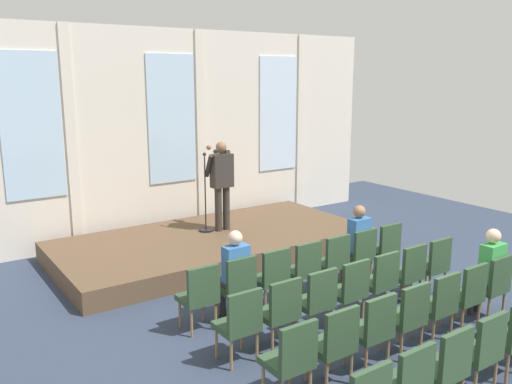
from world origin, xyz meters
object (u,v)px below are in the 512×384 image
chair_r3_c3 (480,348)px  chair_r2_c6 (492,283)px  chair_r0_c3 (304,267)px  chair_r2_c3 (407,314)px  chair_r0_c1 (237,284)px  speaker (221,179)px  chair_r3_c2 (445,364)px  chair_r0_c0 (200,294)px  chair_r2_c0 (292,357)px  audience_r0_c5 (357,240)px  audience_r0_c1 (234,270)px  chair_r1_c0 (240,321)px  mic_stand (206,214)px  chair_r1_c5 (408,271)px  chair_r0_c6 (385,246)px  chair_r2_c1 (334,341)px  chair_r0_c4 (333,260)px  chair_r1_c1 (280,309)px  chair_r3_c4 (511,333)px  chair_r1_c3 (350,288)px  chair_r2_c5 (466,292)px  chair_r2_c4 (438,303)px  chair_r1_c6 (433,263)px  audience_r2_c6 (488,268)px  chair_r3_c1 (406,383)px  chair_r1_c4 (380,279)px  chair_r0_c5 (360,253)px  chair_r0_c2 (272,275)px  chair_r1_c2 (316,298)px

chair_r3_c3 → chair_r2_c6: bearing=29.1°
chair_r0_c3 → chair_r2_c3: 1.96m
chair_r0_c1 → chair_r0_c3: 1.18m
speaker → chair_r3_c2: 5.99m
chair_r0_c0 → chair_r0_c3: size_ratio=1.00×
chair_r2_c0 → audience_r0_c5: bearing=34.8°
chair_r0_c0 → audience_r0_c1: audience_r0_c1 is taller
chair_r0_c3 → chair_r2_c3: (0.00, -1.96, 0.00)m
audience_r0_c5 → chair_r1_c0: audience_r0_c5 is taller
audience_r0_c5 → mic_stand: bearing=111.6°
audience_r0_c5 → chair_r1_c5: (0.00, -1.06, -0.20)m
chair_r0_c3 → chair_r2_c0: same height
chair_r0_c6 → chair_r1_c5: size_ratio=1.00×
chair_r2_c1 → chair_r0_c3: bearing=59.1°
speaker → chair_r0_c4: 3.05m
chair_r0_c0 → chair_r0_c3: bearing=0.0°
chair_r1_c1 → chair_r3_c4: same height
chair_r0_c0 → audience_r0_c5: size_ratio=0.71×
chair_r2_c3 → chair_r3_c3: size_ratio=1.00×
chair_r1_c0 → chair_r1_c3: (1.76, 0.00, 0.00)m
audience_r0_c5 → chair_r0_c6: audience_r0_c5 is taller
chair_r2_c5 → chair_r2_c4: bearing=180.0°
chair_r1_c6 → audience_r2_c6: 0.92m
chair_r1_c1 → chair_r3_c4: 2.64m
chair_r3_c1 → chair_r1_c4: bearing=48.0°
chair_r1_c1 → chair_r2_c6: (2.94, -0.98, 0.00)m
chair_r3_c4 → audience_r0_c5: bearing=79.0°
mic_stand → chair_r0_c5: mic_stand is taller
chair_r0_c0 → mic_stand: bearing=59.6°
chair_r0_c0 → chair_r1_c1: bearing=-59.1°
chair_r0_c1 → chair_r0_c0: bearing=180.0°
chair_r0_c6 → chair_r2_c4: 2.29m
chair_r0_c1 → audience_r0_c5: (2.35, 0.08, 0.20)m
chair_r0_c6 → chair_r1_c4: size_ratio=1.00×
chair_r0_c6 → chair_r1_c0: 3.66m
audience_r0_c1 → chair_r0_c3: audience_r0_c1 is taller
chair_r0_c0 → chair_r1_c0: (0.00, -0.98, 0.00)m
chair_r2_c4 → chair_r3_c4: (0.00, -0.98, 0.00)m
mic_stand → chair_r3_c1: size_ratio=1.65×
chair_r0_c2 → audience_r2_c6: (2.35, -1.88, 0.19)m
chair_r3_c4 → chair_r2_c5: bearing=59.1°
chair_r0_c5 → audience_r0_c5: audience_r0_c5 is taller
audience_r0_c1 → chair_r2_c6: size_ratio=1.37×
chair_r0_c2 → chair_r1_c4: bearing=-39.8°
speaker → chair_r1_c4: 4.00m
chair_r2_c6 → chair_r2_c4: bearing=180.0°
chair_r2_c5 → chair_r2_c6: same height
chair_r0_c2 → audience_r0_c5: audience_r0_c5 is taller
chair_r1_c2 → chair_r2_c4: bearing=-39.8°
chair_r1_c3 → chair_r3_c4: same height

